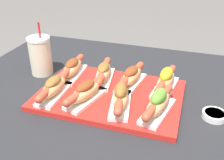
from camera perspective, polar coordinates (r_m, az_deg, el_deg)
name	(u,v)px	position (r m, az deg, el deg)	size (l,w,h in m)	color
serving_tray	(110,95)	(0.92, -0.39, -3.25)	(0.49, 0.34, 0.02)	red
hot_dog_0	(54,87)	(0.90, -12.56, -1.52)	(0.06, 0.21, 0.07)	white
hot_dog_1	(86,92)	(0.86, -5.75, -2.57)	(0.10, 0.21, 0.07)	white
hot_dog_2	(121,97)	(0.83, 1.89, -3.64)	(0.09, 0.21, 0.08)	white
hot_dog_3	(158,103)	(0.81, 10.02, -5.00)	(0.09, 0.21, 0.08)	white
hot_dog_4	(72,68)	(1.02, -8.62, 2.53)	(0.07, 0.21, 0.07)	white
hot_dog_5	(103,73)	(0.98, -1.86, 1.62)	(0.09, 0.21, 0.07)	white
hot_dog_6	(131,77)	(0.95, 4.15, 0.72)	(0.09, 0.21, 0.07)	white
hot_dog_7	(166,80)	(0.94, 11.60, -0.07)	(0.08, 0.21, 0.08)	white
sauce_bowl	(214,115)	(0.88, 21.37, -7.08)	(0.07, 0.07, 0.02)	white
drink_cup	(40,56)	(1.09, -15.31, 5.13)	(0.09, 0.09, 0.21)	beige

